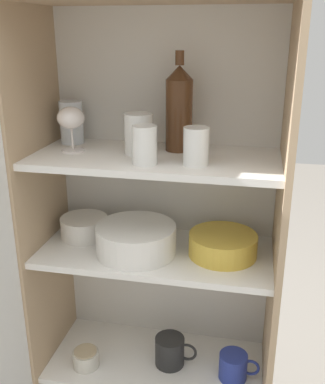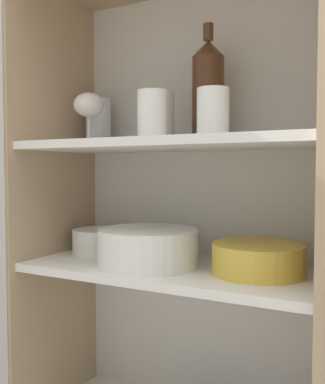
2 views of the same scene
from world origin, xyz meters
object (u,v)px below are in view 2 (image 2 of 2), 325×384
Objects in this scene: plate_stack_white at (148,247)px; serving_bowl_small at (101,240)px; mixing_bowl_large at (258,258)px; wine_bottle at (208,90)px.

plate_stack_white reaches higher than serving_bowl_small.
serving_bowl_small is (-0.46, 0.04, -0.00)m from mixing_bowl_large.
wine_bottle is 0.50m from serving_bowl_small.
wine_bottle is at bearing 155.10° from mixing_bowl_large.
mixing_bowl_large is at bearing -24.90° from wine_bottle.
wine_bottle is 1.87× the size of serving_bowl_small.
serving_bowl_small is at bearing 175.19° from mixing_bowl_large.
wine_bottle is 1.18× the size of plate_stack_white.
plate_stack_white is (-0.11, -0.11, -0.38)m from wine_bottle.
mixing_bowl_large is at bearing -4.81° from serving_bowl_small.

